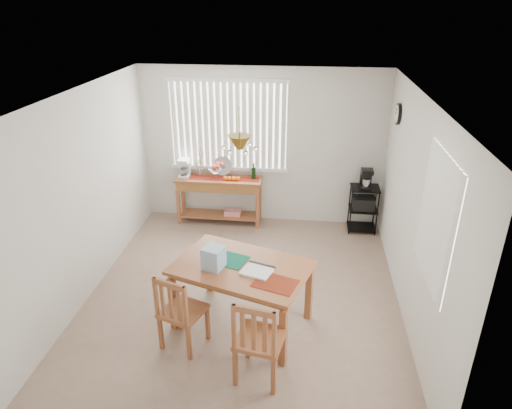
# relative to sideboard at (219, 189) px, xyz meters

# --- Properties ---
(ground) EXTENTS (4.00, 4.50, 0.01)m
(ground) POSITION_rel_sideboard_xyz_m (0.69, -2.03, -0.61)
(ground) COLOR #9D7D6A
(room_shell) EXTENTS (4.20, 4.70, 2.70)m
(room_shell) POSITION_rel_sideboard_xyz_m (0.70, -2.01, 1.08)
(room_shell) COLOR silver
(room_shell) RESTS_ON ground
(sideboard) EXTENTS (1.44, 0.40, 0.81)m
(sideboard) POSITION_rel_sideboard_xyz_m (0.00, 0.00, 0.00)
(sideboard) COLOR #9E5B35
(sideboard) RESTS_ON ground
(sideboard_items) EXTENTS (1.37, 0.34, 0.62)m
(sideboard_items) POSITION_rel_sideboard_xyz_m (-0.23, 0.01, 0.32)
(sideboard_items) COLOR maroon
(sideboard_items) RESTS_ON sideboard
(wire_cart) EXTENTS (0.46, 0.36, 0.77)m
(wire_cart) POSITION_rel_sideboard_xyz_m (2.39, -0.03, -0.14)
(wire_cart) COLOR black
(wire_cart) RESTS_ON ground
(cart_items) EXTENTS (0.18, 0.22, 0.32)m
(cart_items) POSITION_rel_sideboard_xyz_m (2.39, -0.02, 0.31)
(cart_items) COLOR black
(cart_items) RESTS_ON wire_cart
(dining_table) EXTENTS (1.72, 1.38, 0.80)m
(dining_table) POSITION_rel_sideboard_xyz_m (0.76, -2.60, 0.10)
(dining_table) COLOR #9E5B35
(dining_table) RESTS_ON ground
(table_items) EXTENTS (1.12, 0.86, 0.26)m
(table_items) POSITION_rel_sideboard_xyz_m (0.58, -2.68, 0.29)
(table_items) COLOR #11654B
(table_items) RESTS_ON dining_table
(chair_left) EXTENTS (0.56, 0.56, 0.94)m
(chair_left) POSITION_rel_sideboard_xyz_m (0.15, -3.07, -0.15)
(chair_left) COLOR #9E5B35
(chair_left) RESTS_ON ground
(chair_right) EXTENTS (0.54, 0.54, 1.00)m
(chair_right) POSITION_rel_sideboard_xyz_m (1.05, -3.45, -0.12)
(chair_right) COLOR #9E5B35
(chair_right) RESTS_ON ground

